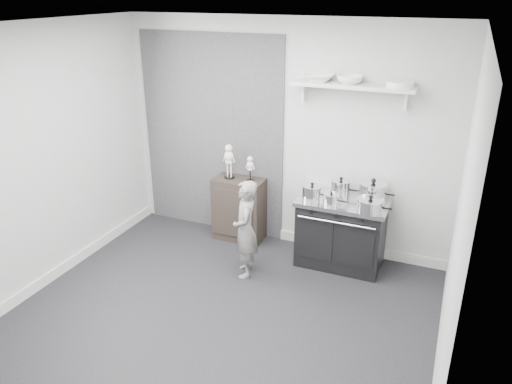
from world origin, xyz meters
TOP-DOWN VIEW (x-y plane):
  - ground at (0.00, 0.00)m, footprint 4.00×4.00m
  - room_shell at (-0.09, 0.15)m, footprint 4.02×3.62m
  - wall_shelf at (0.80, 1.68)m, footprint 1.30×0.26m
  - stove at (0.83, 1.48)m, footprint 0.99×0.62m
  - side_cabinet at (-0.50, 1.61)m, footprint 0.62×0.36m
  - child at (-0.08, 0.84)m, footprint 0.41×0.48m
  - pot_front_left at (0.50, 1.37)m, footprint 0.31×0.22m
  - pot_back_left at (0.77, 1.60)m, footprint 0.31×0.23m
  - pot_back_right at (1.12, 1.60)m, footprint 0.39×0.31m
  - pot_front_right at (1.16, 1.29)m, footprint 0.37×0.28m
  - pot_front_center at (0.73, 1.31)m, footprint 0.26×0.18m
  - skeleton_full at (-0.63, 1.61)m, footprint 0.14×0.09m
  - skeleton_torso at (-0.35, 1.61)m, footprint 0.10×0.06m
  - bowl_large at (0.43, 1.67)m, footprint 0.32×0.32m
  - bowl_small at (0.76, 1.67)m, footprint 0.27×0.27m
  - plate_stack at (1.28, 1.67)m, footprint 0.28×0.28m

SIDE VIEW (x-z plane):
  - ground at x=0.00m, z-range 0.00..0.00m
  - side_cabinet at x=-0.50m, z-range 0.00..0.80m
  - stove at x=0.83m, z-range 0.00..0.80m
  - child at x=-0.08m, z-range 0.00..1.11m
  - pot_front_center at x=0.73m, z-range 0.78..0.93m
  - pot_front_right at x=1.16m, z-range 0.77..0.96m
  - pot_front_left at x=0.50m, z-range 0.78..0.98m
  - pot_back_left at x=0.77m, z-range 0.78..1.00m
  - pot_back_right at x=1.12m, z-range 0.77..1.02m
  - skeleton_torso at x=-0.35m, z-range 0.80..1.16m
  - skeleton_full at x=-0.63m, z-range 0.80..1.29m
  - room_shell at x=-0.09m, z-range 0.28..2.99m
  - wall_shelf at x=0.80m, z-range 1.89..2.13m
  - plate_stack at x=1.28m, z-range 2.04..2.10m
  - bowl_large at x=0.43m, z-range 2.04..2.12m
  - bowl_small at x=0.76m, z-range 2.04..2.13m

